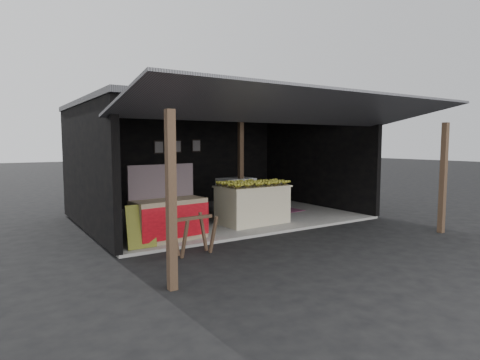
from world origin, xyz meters
TOP-DOWN VIEW (x-y plane):
  - ground at (0.00, 0.00)m, footprint 80.00×80.00m
  - concrete_slab at (0.00, 2.50)m, footprint 7.00×5.00m
  - shophouse at (0.00, 2.82)m, footprint 7.40×7.29m
  - banana_table at (0.12, 1.09)m, footprint 1.74×1.12m
  - banana_pile at (0.12, 1.09)m, footprint 1.61×1.01m
  - white_crate at (0.26, 2.06)m, footprint 0.97×0.68m
  - neighbor_stall at (-2.29, 0.62)m, footprint 1.55×0.82m
  - green_signboard at (-2.99, 0.28)m, footprint 0.55×0.18m
  - sawhorse at (-2.27, -0.51)m, footprint 0.74×0.67m
  - water_barrel at (0.89, 1.21)m, footprint 0.35×0.35m
  - plastic_chair at (1.90, 2.34)m, footprint 0.47×0.47m
  - magenta_rug at (1.67, 2.17)m, footprint 1.58×1.13m
  - picture_frames at (-0.17, 4.89)m, footprint 1.62×0.04m

SIDE VIEW (x-z plane):
  - ground at x=0.00m, z-range 0.00..0.00m
  - concrete_slab at x=0.00m, z-range 0.00..0.06m
  - magenta_rug at x=1.67m, z-range 0.06..0.07m
  - water_barrel at x=0.89m, z-range 0.06..0.57m
  - sawhorse at x=-2.27m, z-range 0.10..0.81m
  - green_signboard at x=-2.99m, z-range 0.06..0.89m
  - neighbor_stall at x=-2.29m, z-range -0.25..1.30m
  - banana_table at x=0.12m, z-range 0.06..1.00m
  - plastic_chair at x=1.90m, z-range 0.14..1.02m
  - white_crate at x=0.26m, z-range 0.06..1.10m
  - banana_pile at x=0.12m, z-range 1.00..1.19m
  - picture_frames at x=-0.17m, z-range 1.70..2.16m
  - shophouse at x=0.00m, z-range 0.59..3.61m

